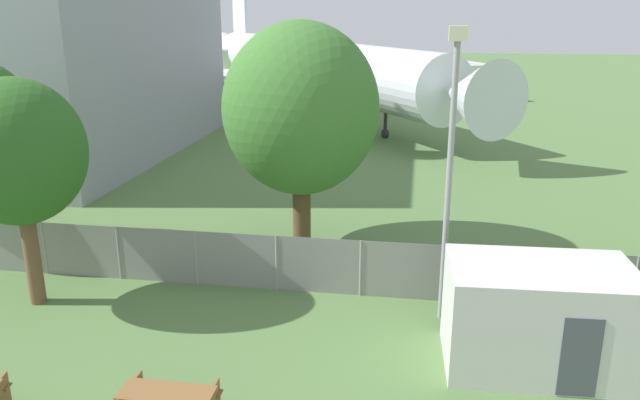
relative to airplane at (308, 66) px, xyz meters
name	(u,v)px	position (x,y,z in m)	size (l,w,h in m)	color
perimeter_fence	(277,263)	(5.14, -34.00, -2.87)	(56.07, 0.07, 1.75)	gray
airplane	(308,66)	(0.00, 0.00, 0.00)	(32.82, 39.57, 12.13)	white
portable_cabin	(538,317)	(12.18, -37.12, -2.48)	(4.36, 2.77, 2.54)	silver
tree_near_hangar	(301,110)	(5.18, -30.10, 1.18)	(5.38, 5.38, 7.91)	brown
tree_behind_benches	(17,153)	(-1.58, -35.93, 0.73)	(3.69, 3.69, 6.54)	brown
light_mast	(451,149)	(10.03, -35.01, 1.04)	(0.44, 0.44, 7.84)	#99999E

